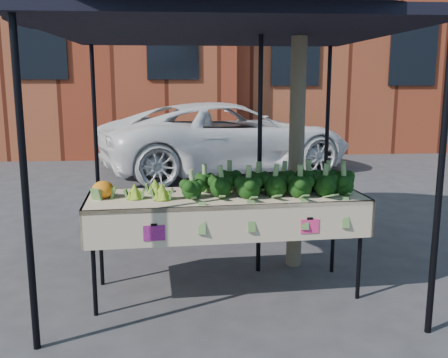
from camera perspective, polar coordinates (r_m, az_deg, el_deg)
ground at (r=4.63m, az=-0.39°, el=-13.00°), size 90.00×90.00×0.00m
table at (r=4.58m, az=0.21°, el=-7.25°), size 2.45×0.95×0.90m
canopy at (r=4.94m, az=-0.14°, el=5.03°), size 3.16×3.16×2.74m
broccoli_heap at (r=4.51m, az=5.13°, el=-0.05°), size 1.59×0.56×0.25m
romanesco_cluster at (r=4.42m, az=-8.40°, el=-0.73°), size 0.42×0.46×0.19m
cauliflower_pair at (r=4.43m, az=-13.40°, el=-1.01°), size 0.19×0.19×0.17m
vehicle at (r=10.49m, az=0.41°, el=14.89°), size 2.11×2.72×5.19m
street_tree at (r=5.10m, az=8.42°, el=14.79°), size 2.26×2.26×4.46m
building_right at (r=18.40m, az=19.71°, el=17.77°), size 12.00×8.00×8.50m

